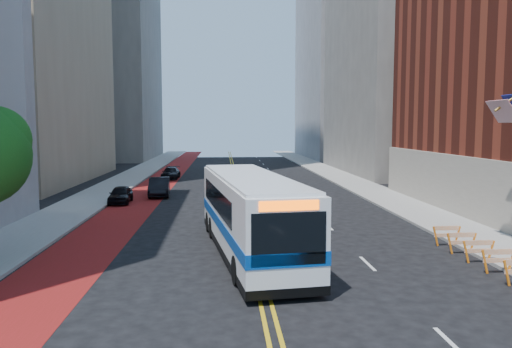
{
  "coord_description": "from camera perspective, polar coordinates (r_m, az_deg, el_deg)",
  "views": [
    {
      "loc": [
        -1.4,
        -14.69,
        5.93
      ],
      "look_at": [
        0.1,
        8.0,
        3.73
      ],
      "focal_mm": 35.0,
      "sensor_mm": 36.0,
      "label": 1
    }
  ],
  "objects": [
    {
      "name": "ground",
      "position": [
        15.9,
        1.6,
        -16.37
      ],
      "size": [
        160.0,
        160.0,
        0.0
      ],
      "primitive_type": "plane",
      "color": "black",
      "rests_on": "ground"
    },
    {
      "name": "sidewalk_left",
      "position": [
        46.3,
        -16.99,
        -1.97
      ],
      "size": [
        4.0,
        140.0,
        0.15
      ],
      "primitive_type": "cube",
      "color": "gray",
      "rests_on": "ground"
    },
    {
      "name": "sidewalk_right",
      "position": [
        47.02,
        12.82,
        -1.76
      ],
      "size": [
        4.0,
        140.0,
        0.15
      ],
      "primitive_type": "cube",
      "color": "gray",
      "rests_on": "ground"
    },
    {
      "name": "bus_lane_paint",
      "position": [
        45.58,
        -12.21,
        -2.06
      ],
      "size": [
        3.6,
        140.0,
        0.01
      ],
      "primitive_type": "cube",
      "color": "maroon",
      "rests_on": "ground"
    },
    {
      "name": "center_line_inner",
      "position": [
        45.1,
        -2.2,
        -2.02
      ],
      "size": [
        0.14,
        140.0,
        0.01
      ],
      "primitive_type": "cube",
      "color": "gold",
      "rests_on": "ground"
    },
    {
      "name": "center_line_outer",
      "position": [
        45.11,
        -1.74,
        -2.02
      ],
      "size": [
        0.14,
        140.0,
        0.01
      ],
      "primitive_type": "cube",
      "color": "gold",
      "rests_on": "ground"
    },
    {
      "name": "lane_dashes",
      "position": [
        53.38,
        2.92,
        -0.84
      ],
      "size": [
        0.14,
        98.2,
        0.01
      ],
      "color": "silver",
      "rests_on": "ground"
    },
    {
      "name": "midrise_right_near",
      "position": [
        68.72,
        17.93,
        17.09
      ],
      "size": [
        18.0,
        26.0,
        40.0
      ],
      "primitive_type": "cube",
      "color": "slate",
      "rests_on": "ground"
    },
    {
      "name": "midrise_right_far",
      "position": [
        98.5,
        11.86,
        18.07
      ],
      "size": [
        20.0,
        28.0,
        55.0
      ],
      "primitive_type": "cube",
      "color": "gray",
      "rests_on": "ground"
    },
    {
      "name": "construction_barriers",
      "position": [
        21.83,
        26.97,
        -9.01
      ],
      "size": [
        1.42,
        10.91,
        1.0
      ],
      "color": "orange",
      "rests_on": "ground"
    },
    {
      "name": "transit_bus",
      "position": [
        23.1,
        -0.71,
        -4.46
      ],
      "size": [
        4.73,
        13.67,
        3.68
      ],
      "rotation": [
        0.0,
        0.0,
        0.14
      ],
      "color": "silver",
      "rests_on": "ground"
    },
    {
      "name": "car_a",
      "position": [
        39.77,
        -15.21,
        -2.28
      ],
      "size": [
        1.71,
        3.92,
        1.32
      ],
      "primitive_type": "imported",
      "rotation": [
        0.0,
        0.0,
        0.04
      ],
      "color": "black",
      "rests_on": "ground"
    },
    {
      "name": "car_b",
      "position": [
        42.93,
        -10.99,
        -1.45
      ],
      "size": [
        2.04,
        4.88,
        1.57
      ],
      "primitive_type": "imported",
      "rotation": [
        0.0,
        0.0,
        0.08
      ],
      "color": "black",
      "rests_on": "ground"
    },
    {
      "name": "car_c",
      "position": [
        56.56,
        -9.71,
        0.1
      ],
      "size": [
        1.92,
        4.5,
        1.3
      ],
      "primitive_type": "imported",
      "rotation": [
        0.0,
        0.0,
        -0.02
      ],
      "color": "black",
      "rests_on": "ground"
    }
  ]
}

